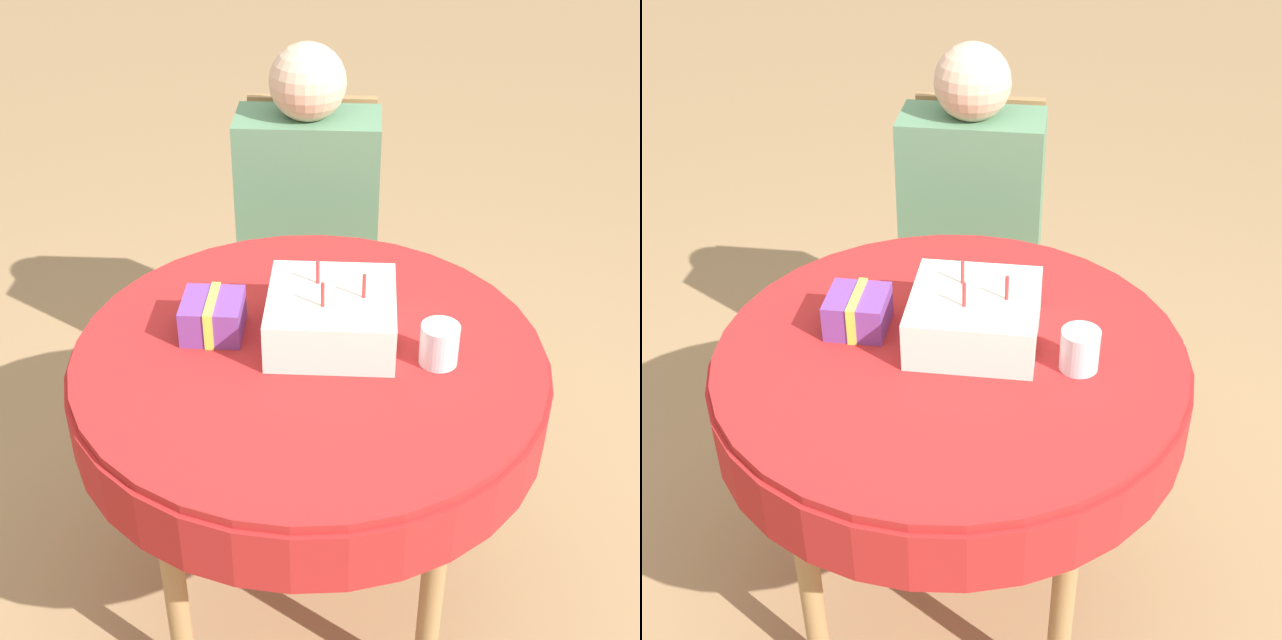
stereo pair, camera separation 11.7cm
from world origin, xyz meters
TOP-DOWN VIEW (x-y plane):
  - ground_plane at (0.00, 0.00)m, footprint 12.00×12.00m
  - dining_table at (0.00, 0.00)m, footprint 1.00×1.00m
  - chair at (-0.05, 0.86)m, footprint 0.42×0.42m
  - person at (-0.05, 0.76)m, footprint 0.40×0.30m
  - birthday_cake at (0.05, 0.04)m, footprint 0.26×0.26m
  - drinking_glass at (0.27, -0.03)m, footprint 0.08×0.08m
  - gift_box at (-0.21, 0.05)m, footprint 0.13×0.13m

SIDE VIEW (x-z plane):
  - ground_plane at x=0.00m, z-range 0.00..0.00m
  - chair at x=-0.05m, z-range 0.03..0.96m
  - dining_table at x=0.00m, z-range 0.28..1.03m
  - person at x=-0.05m, z-range 0.12..1.26m
  - gift_box at x=-0.21m, z-range 0.75..0.83m
  - drinking_glass at x=0.27m, z-range 0.75..0.84m
  - birthday_cake at x=0.05m, z-range 0.72..0.89m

